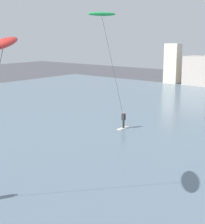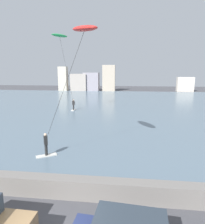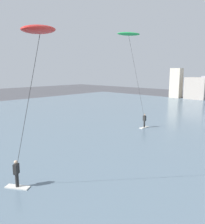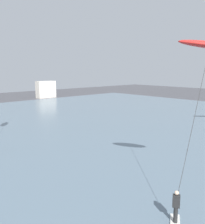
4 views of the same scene
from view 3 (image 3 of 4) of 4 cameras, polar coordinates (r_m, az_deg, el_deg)
name	(u,v)px [view 3 (image 3 of 4)]	position (r m, az deg, el deg)	size (l,w,h in m)	color
kitesurfer_green	(131,48)	(25.93, 7.17, 15.71)	(2.45, 3.88, 10.72)	silver
kitesurfer_red	(37,49)	(10.96, -16.10, 15.00)	(4.79, 3.08, 8.79)	silver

